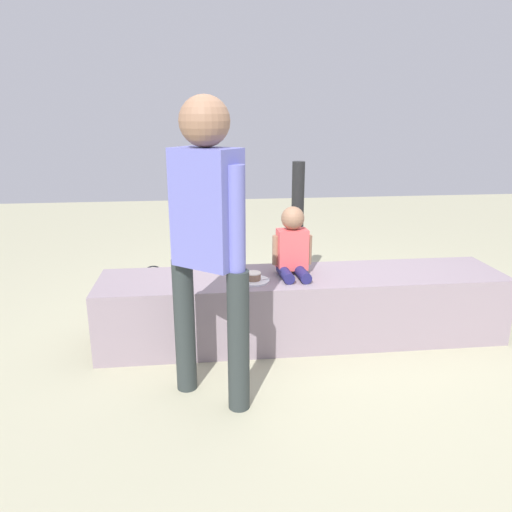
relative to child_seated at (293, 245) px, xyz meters
The scene contains 12 objects.
ground_plane 0.70m from the child_seated, 13.16° to the right, with size 12.00×12.00×0.00m, color #A4A183.
concrete_ledge 0.46m from the child_seated, 13.16° to the right, with size 2.86×0.59×0.48m, color gray.
child_seated is the anchor object (origin of this frame).
adult_standing 0.99m from the child_seated, 129.35° to the right, with size 0.41×0.37×1.68m.
cake_plate 0.36m from the child_seated, 157.91° to the right, with size 0.22×0.22×0.07m.
gift_bag 1.10m from the child_seated, 27.98° to the left, with size 0.25×0.12×0.29m.
railing_post 1.00m from the child_seated, 76.77° to the left, with size 0.36×0.36×1.19m.
water_bottle_near_gift 1.43m from the child_seated, 110.55° to the left, with size 0.07×0.07×0.19m.
water_bottle_far_side 1.58m from the child_seated, 34.91° to the left, with size 0.07×0.07×0.21m.
party_cup_red 1.47m from the child_seated, 50.71° to the left, with size 0.08×0.08×0.11m, color red.
cake_box_white 1.38m from the child_seated, 159.09° to the left, with size 0.28×0.27×0.11m, color white.
handbag_black_leather 1.55m from the child_seated, 137.97° to the left, with size 0.26×0.11×0.29m.
Camera 1 is at (-0.70, -3.20, 1.59)m, focal length 34.10 mm.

